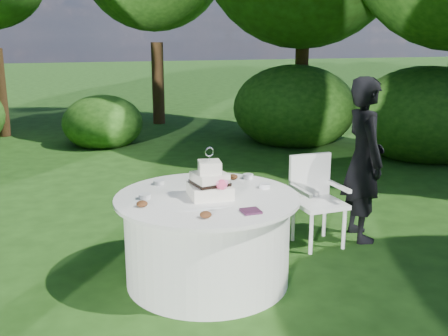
{
  "coord_description": "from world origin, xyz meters",
  "views": [
    {
      "loc": [
        -1.2,
        -4.04,
        2.08
      ],
      "look_at": [
        0.15,
        0.0,
        1.0
      ],
      "focal_mm": 42.0,
      "sensor_mm": 36.0,
      "label": 1
    }
  ],
  "objects_px": {
    "napkins": "(251,211)",
    "table": "(207,238)",
    "chair": "(315,194)",
    "cake": "(210,184)",
    "guest": "(364,159)"
  },
  "relations": [
    {
      "from": "table",
      "to": "napkins",
      "type": "bearing_deg",
      "value": -68.88
    },
    {
      "from": "napkins",
      "to": "chair",
      "type": "height_order",
      "value": "chair"
    },
    {
      "from": "guest",
      "to": "cake",
      "type": "relative_size",
      "value": 3.92
    },
    {
      "from": "table",
      "to": "chair",
      "type": "xyz_separation_m",
      "value": [
        1.29,
        0.49,
        0.13
      ]
    },
    {
      "from": "napkins",
      "to": "cake",
      "type": "relative_size",
      "value": 0.32
    },
    {
      "from": "napkins",
      "to": "guest",
      "type": "xyz_separation_m",
      "value": [
        1.62,
        0.97,
        0.07
      ]
    },
    {
      "from": "cake",
      "to": "chair",
      "type": "height_order",
      "value": "cake"
    },
    {
      "from": "cake",
      "to": "chair",
      "type": "distance_m",
      "value": 1.42
    },
    {
      "from": "napkins",
      "to": "table",
      "type": "distance_m",
      "value": 0.67
    },
    {
      "from": "guest",
      "to": "chair",
      "type": "distance_m",
      "value": 0.62
    },
    {
      "from": "napkins",
      "to": "guest",
      "type": "relative_size",
      "value": 0.08
    },
    {
      "from": "napkins",
      "to": "chair",
      "type": "xyz_separation_m",
      "value": [
        1.1,
        1.0,
        -0.26
      ]
    },
    {
      "from": "table",
      "to": "cake",
      "type": "xyz_separation_m",
      "value": [
        0.02,
        -0.03,
        0.5
      ]
    },
    {
      "from": "guest",
      "to": "table",
      "type": "xyz_separation_m",
      "value": [
        -1.82,
        -0.46,
        -0.46
      ]
    },
    {
      "from": "guest",
      "to": "table",
      "type": "distance_m",
      "value": 1.93
    }
  ]
}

